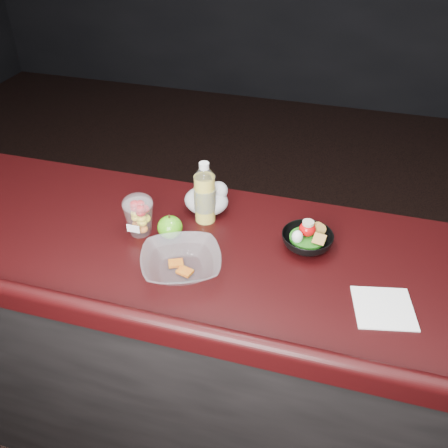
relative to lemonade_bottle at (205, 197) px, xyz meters
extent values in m
cube|color=black|center=(0.08, -0.14, -0.62)|extent=(4.00, 0.65, 0.98)
cube|color=black|center=(0.08, -0.14, -0.11)|extent=(4.06, 0.71, 0.04)
cylinder|color=yellow|center=(0.00, 0.00, -0.01)|extent=(0.07, 0.07, 0.17)
cylinder|color=white|center=(0.00, 0.00, -0.01)|extent=(0.07, 0.07, 0.17)
cone|color=white|center=(0.00, 0.00, 0.09)|extent=(0.07, 0.07, 0.03)
cylinder|color=white|center=(0.00, 0.00, 0.12)|extent=(0.03, 0.03, 0.02)
cylinder|color=#072D99|center=(0.00, 0.00, -0.01)|extent=(0.07, 0.07, 0.08)
ellipsoid|color=white|center=(-0.18, -0.13, 0.02)|extent=(0.10, 0.10, 0.05)
ellipsoid|color=#2B9010|center=(-0.08, -0.12, -0.05)|extent=(0.08, 0.08, 0.08)
cylinder|color=black|center=(-0.08, -0.12, -0.01)|extent=(0.01, 0.01, 0.01)
ellipsoid|color=silver|center=(-0.01, 0.05, -0.05)|extent=(0.15, 0.13, 0.09)
sphere|color=silver|center=(0.03, 0.07, -0.01)|extent=(0.06, 0.06, 0.06)
imported|color=black|center=(0.35, -0.05, -0.07)|extent=(0.21, 0.21, 0.05)
cylinder|color=#0F470C|center=(0.35, -0.05, -0.06)|extent=(0.11, 0.11, 0.01)
ellipsoid|color=#BF080A|center=(0.35, -0.04, -0.03)|extent=(0.05, 0.05, 0.05)
cylinder|color=beige|center=(0.35, -0.04, -0.01)|extent=(0.04, 0.04, 0.01)
ellipsoid|color=white|center=(0.32, -0.08, -0.04)|extent=(0.03, 0.03, 0.04)
imported|color=silver|center=(0.01, -0.27, -0.06)|extent=(0.31, 0.31, 0.06)
cube|color=#990F0C|center=(-0.01, -0.26, -0.08)|extent=(0.05, 0.05, 0.01)
cube|color=#990F0C|center=(0.03, -0.28, -0.08)|extent=(0.05, 0.04, 0.01)
cube|color=white|center=(0.60, -0.26, -0.09)|extent=(0.19, 0.19, 0.00)
camera|label=1|loc=(0.44, -1.31, 0.91)|focal=40.00mm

